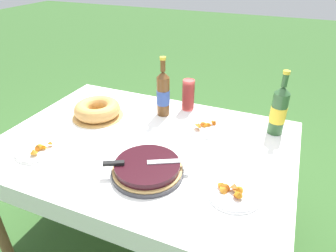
# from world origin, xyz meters

# --- Properties ---
(ground_plane) EXTENTS (16.00, 16.00, 0.00)m
(ground_plane) POSITION_xyz_m (0.00, 0.00, 0.00)
(ground_plane) COLOR #335B28
(garden_table) EXTENTS (1.45, 1.03, 0.70)m
(garden_table) POSITION_xyz_m (0.00, 0.00, 0.63)
(garden_table) COLOR brown
(garden_table) RESTS_ON ground_plane
(tablecloth) EXTENTS (1.46, 1.04, 0.10)m
(tablecloth) POSITION_xyz_m (0.00, 0.00, 0.69)
(tablecloth) COLOR white
(tablecloth) RESTS_ON garden_table
(berry_tart) EXTENTS (0.31, 0.31, 0.06)m
(berry_tart) POSITION_xyz_m (0.13, -0.22, 0.73)
(berry_tart) COLOR #38383D
(berry_tart) RESTS_ON tablecloth
(serving_knife) EXTENTS (0.34, 0.19, 0.01)m
(serving_knife) POSITION_xyz_m (0.10, -0.23, 0.77)
(serving_knife) COLOR silver
(serving_knife) RESTS_ON berry_tart
(bundt_cake) EXTENTS (0.29, 0.29, 0.09)m
(bundt_cake) POSITION_xyz_m (-0.37, 0.14, 0.75)
(bundt_cake) COLOR tan
(bundt_cake) RESTS_ON tablecloth
(cup_stack) EXTENTS (0.07, 0.07, 0.19)m
(cup_stack) POSITION_xyz_m (0.08, 0.43, 0.80)
(cup_stack) COLOR #E04C47
(cup_stack) RESTS_ON tablecloth
(cider_bottle_green) EXTENTS (0.08, 0.08, 0.34)m
(cider_bottle_green) POSITION_xyz_m (0.60, 0.35, 0.84)
(cider_bottle_green) COLOR #2D562D
(cider_bottle_green) RESTS_ON tablecloth
(cider_bottle_amber) EXTENTS (0.08, 0.08, 0.35)m
(cider_bottle_amber) POSITION_xyz_m (-0.03, 0.31, 0.84)
(cider_bottle_amber) COLOR brown
(cider_bottle_amber) RESTS_ON tablecloth
(snack_plate_near) EXTENTS (0.22, 0.22, 0.05)m
(snack_plate_near) POSITION_xyz_m (-0.43, -0.27, 0.72)
(snack_plate_near) COLOR white
(snack_plate_near) RESTS_ON tablecloth
(snack_plate_left) EXTENTS (0.23, 0.23, 0.06)m
(snack_plate_left) POSITION_xyz_m (0.24, 0.25, 0.72)
(snack_plate_left) COLOR white
(snack_plate_left) RESTS_ON tablecloth
(snack_plate_right) EXTENTS (0.23, 0.23, 0.05)m
(snack_plate_right) POSITION_xyz_m (0.49, -0.20, 0.72)
(snack_plate_right) COLOR white
(snack_plate_right) RESTS_ON tablecloth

